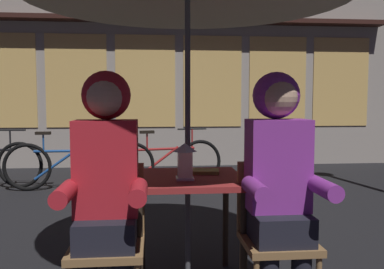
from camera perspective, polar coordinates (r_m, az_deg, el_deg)
The scene contains 10 objects.
cafe_table at distance 2.74m, azimuth -0.60°, elevation -7.89°, with size 0.72×0.72×0.74m.
lantern at distance 2.59m, azimuth -1.00°, elevation -3.61°, with size 0.11×0.11×0.23m.
chair_left at distance 2.43m, azimuth -11.50°, elevation -13.29°, with size 0.40×0.40×0.87m.
chair_right at distance 2.52m, azimuth 11.38°, elevation -12.64°, with size 0.40×0.40×0.87m.
person_left_hooded at distance 2.29m, azimuth -11.80°, elevation -5.18°, with size 0.45×0.56×1.40m.
person_right_hooded at distance 2.38m, azimuth 11.92°, elevation -4.80°, with size 0.45×0.56×1.40m.
shopfront_building at distance 8.27m, azimuth -6.50°, elevation 17.57°, with size 10.00×0.93×6.20m.
bicycle_second at distance 5.98m, azimuth -17.13°, elevation -4.08°, with size 1.68×0.08×0.84m.
bicycle_third at distance 5.99m, azimuth -3.55°, elevation -3.87°, with size 1.65×0.42×0.84m.
book at distance 2.83m, azimuth 1.69°, elevation -5.13°, with size 0.20×0.14×0.02m, color olive.
Camera 1 is at (-0.22, -2.67, 1.23)m, focal length 38.62 mm.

